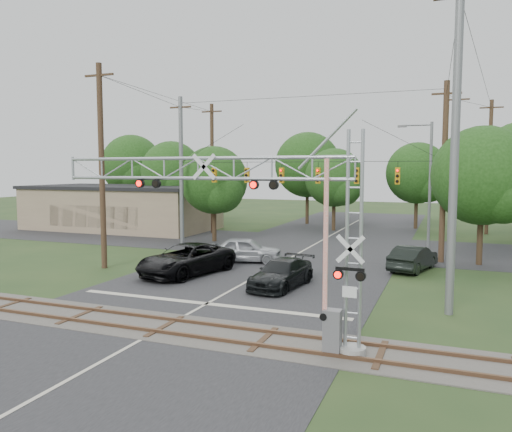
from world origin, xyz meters
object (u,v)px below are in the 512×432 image
at_px(sedan_silver, 246,250).
at_px(commercial_building, 122,207).
at_px(pickup_black, 186,259).
at_px(traffic_signal_span, 312,173).
at_px(car_dark, 282,273).
at_px(crossing_gantry, 254,213).
at_px(streetlight, 427,179).

xyz_separation_m(sedan_silver, commercial_building, (-18.52, 12.18, 1.39)).
bearing_deg(pickup_black, traffic_signal_span, 75.10).
bearing_deg(traffic_signal_span, sedan_silver, -125.85).
bearing_deg(car_dark, sedan_silver, 134.25).
xyz_separation_m(pickup_black, sedan_silver, (1.67, 4.83, -0.07)).
distance_m(crossing_gantry, car_dark, 9.16).
relative_size(pickup_black, car_dark, 1.28).
bearing_deg(car_dark, pickup_black, 178.26).
relative_size(traffic_signal_span, commercial_building, 1.04).
xyz_separation_m(crossing_gantry, sedan_silver, (-6.08, 13.94, -3.71)).
distance_m(commercial_building, streetlight, 29.40).
height_order(crossing_gantry, traffic_signal_span, traffic_signal_span).
distance_m(pickup_black, streetlight, 19.43).
distance_m(sedan_silver, streetlight, 14.97).
height_order(crossing_gantry, streetlight, streetlight).
bearing_deg(streetlight, sedan_silver, -137.94).
bearing_deg(crossing_gantry, commercial_building, 133.28).
distance_m(pickup_black, commercial_building, 23.97).
height_order(crossing_gantry, sedan_silver, crossing_gantry).
relative_size(sedan_silver, streetlight, 0.49).
distance_m(car_dark, streetlight, 17.20).
bearing_deg(traffic_signal_span, car_dark, -83.51).
bearing_deg(sedan_silver, traffic_signal_span, -48.16).
xyz_separation_m(crossing_gantry, streetlight, (4.53, 23.51, 0.78)).
bearing_deg(pickup_black, car_dark, 3.82).
relative_size(crossing_gantry, car_dark, 2.36).
distance_m(crossing_gantry, sedan_silver, 15.65).
height_order(traffic_signal_span, sedan_silver, traffic_signal_span).
bearing_deg(sedan_silver, car_dark, -155.35).
height_order(car_dark, streetlight, streetlight).
bearing_deg(commercial_building, sedan_silver, -33.26).
xyz_separation_m(crossing_gantry, commercial_building, (-24.59, 26.12, -2.32)).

